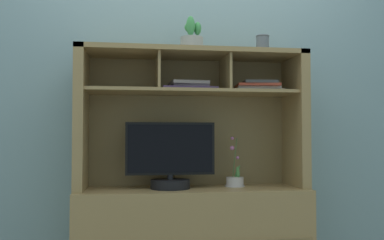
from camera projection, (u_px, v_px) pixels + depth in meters
name	position (u px, v px, depth m)	size (l,w,h in m)	color
back_wall	(187.00, 56.00, 3.00)	(6.00, 0.02, 2.80)	#79979B
media_console	(192.00, 202.00, 2.70)	(1.44, 0.52, 1.38)	#967949
tv_monitor	(170.00, 161.00, 2.65)	(0.56, 0.25, 0.41)	black
potted_orchid	(235.00, 180.00, 2.76)	(0.13, 0.13, 0.32)	beige
magazine_stack_left	(257.00, 87.00, 2.78)	(0.31, 0.27, 0.06)	gray
magazine_stack_centre	(189.00, 87.00, 2.69)	(0.35, 0.25, 0.05)	#3F2D4D
potted_succulent	(192.00, 40.00, 2.75)	(0.17, 0.17, 0.23)	gray
ceramic_vase	(263.00, 44.00, 2.79)	(0.09, 0.09, 0.12)	#525A62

